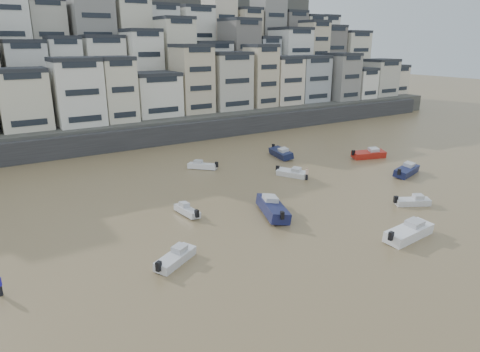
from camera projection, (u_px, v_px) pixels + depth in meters
harbor_wall at (166, 134)px, 78.98m from camera, size 140.00×3.00×3.50m
hillside at (119, 62)px, 110.05m from camera, size 141.04×66.00×50.00m
boat_a at (409, 230)px, 40.99m from camera, size 6.52×2.64×1.73m
boat_b at (413, 200)px, 49.43m from camera, size 4.48×3.30×1.18m
boat_c at (273, 206)px, 46.60m from camera, size 4.67×7.50×1.94m
boat_d at (407, 169)px, 60.60m from camera, size 6.35×3.64×1.65m
boat_e at (292, 172)px, 59.84m from camera, size 3.55×4.90×1.29m
boat_f at (187, 210)px, 46.75m from camera, size 1.77×4.24×1.12m
boat_g at (369, 153)px, 69.35m from camera, size 6.40×3.57×1.66m
boat_h at (202, 165)px, 63.57m from camera, size 4.36×4.47×1.28m
boat_i at (281, 152)px, 69.93m from camera, size 3.19×6.43×1.68m
boat_j at (175, 256)px, 36.44m from camera, size 4.97×3.80×1.32m
person_pink at (307, 174)px, 58.35m from camera, size 0.44×0.44×1.74m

